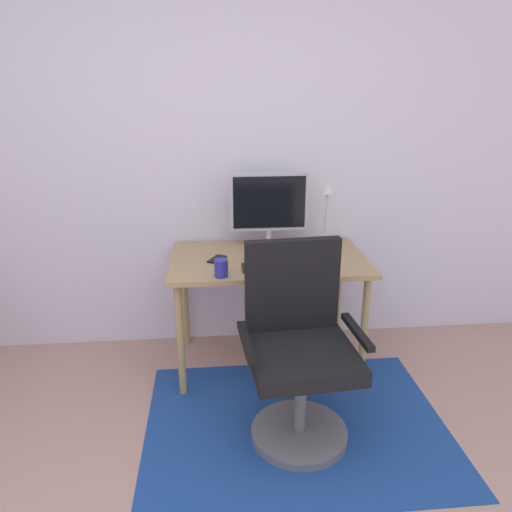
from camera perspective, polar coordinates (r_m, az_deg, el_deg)
wall_back at (r=3.23m, az=-6.45°, el=11.55°), size 6.00×0.10×2.60m
area_rug at (r=2.78m, az=4.76°, el=-19.32°), size 1.62×1.22×0.01m
desk at (r=2.99m, az=1.46°, el=-1.59°), size 1.21×0.72×0.74m
monitor at (r=3.10m, az=1.57°, el=6.14°), size 0.50×0.18×0.49m
keyboard at (r=2.78m, az=2.75°, el=-1.30°), size 0.43×0.13×0.02m
computer_mouse at (r=2.87m, az=8.91°, el=-0.68°), size 0.06×0.10×0.03m
coffee_cup at (r=2.65m, az=-4.17°, el=-1.45°), size 0.08×0.08×0.10m
cell_phone at (r=2.93m, az=-4.67°, el=-0.37°), size 0.13×0.16×0.01m
desk_lamp at (r=2.96m, az=8.41°, el=5.30°), size 0.11×0.11×0.45m
office_chair at (r=2.49m, az=5.07°, el=-11.81°), size 0.62×0.55×1.02m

